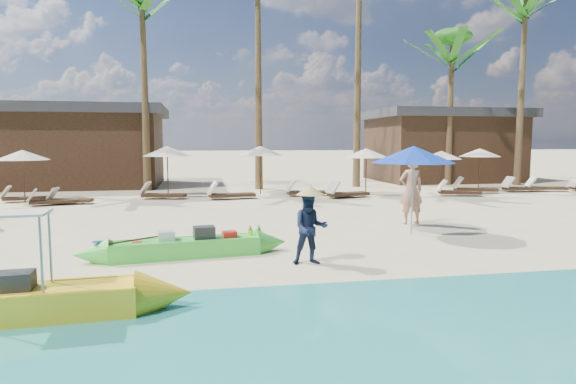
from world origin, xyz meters
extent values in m
plane|color=beige|center=(0.00, 0.00, 0.00)|extent=(240.00, 240.00, 0.00)
cube|color=tan|center=(0.00, -5.00, 0.00)|extent=(240.00, 4.50, 0.01)
cube|color=#42D541|center=(-1.16, -0.09, 0.18)|extent=(3.12, 1.01, 0.37)
cube|color=white|center=(-1.16, -0.09, 0.20)|extent=(2.68, 0.78, 0.17)
cube|color=#262628|center=(-0.78, -0.04, 0.45)|extent=(0.47, 0.39, 0.34)
cube|color=silver|center=(-1.55, -0.08, 0.42)|extent=(0.37, 0.33, 0.27)
cube|color=red|center=(-0.24, -0.02, 0.39)|extent=(0.32, 0.28, 0.21)
cylinder|color=red|center=(-2.13, -0.16, 0.33)|extent=(0.21, 0.21, 0.09)
cylinder|color=#262628|center=(-2.36, -0.28, 0.32)|extent=(0.19, 0.19, 0.08)
sphere|color=tan|center=(-2.65, -0.27, 0.37)|extent=(0.17, 0.17, 0.17)
cylinder|color=yellow|center=(0.22, 0.16, 0.37)|extent=(0.14, 0.14, 0.17)
cylinder|color=yellow|center=(0.41, 0.19, 0.37)|extent=(0.14, 0.14, 0.17)
cube|color=#262628|center=(-3.31, -3.36, 0.50)|extent=(0.47, 0.39, 0.34)
cube|color=beige|center=(-3.31, -3.36, 1.46)|extent=(0.94, 0.67, 0.03)
imported|color=tan|center=(5.21, 2.81, 1.00)|extent=(0.74, 0.50, 2.00)
imported|color=#151E3A|center=(1.26, -1.16, 0.72)|extent=(0.74, 0.60, 1.44)
cylinder|color=#99999E|center=(4.54, 1.30, 1.12)|extent=(0.05, 0.05, 2.23)
cone|color=#1237AF|center=(4.54, 1.30, 2.08)|extent=(2.13, 2.13, 0.44)
cube|color=#392717|center=(-7.69, 10.52, 0.14)|extent=(1.67, 0.71, 0.11)
cube|color=beige|center=(-8.40, 10.43, 0.43)|extent=(0.42, 0.56, 0.47)
cylinder|color=#392717|center=(-7.77, 10.64, 1.01)|extent=(0.05, 0.05, 2.01)
cone|color=beige|center=(-7.77, 10.64, 1.87)|extent=(2.01, 2.01, 0.40)
cube|color=#392717|center=(-6.31, 9.21, 0.14)|extent=(1.67, 0.82, 0.11)
cube|color=beige|center=(-7.00, 9.07, 0.42)|extent=(0.45, 0.58, 0.47)
cube|color=#392717|center=(-5.75, 9.49, 0.14)|extent=(1.64, 0.76, 0.11)
cube|color=beige|center=(-6.43, 9.60, 0.42)|extent=(0.43, 0.56, 0.46)
cylinder|color=#392717|center=(-2.19, 11.23, 1.07)|extent=(0.05, 0.05, 2.15)
cone|color=beige|center=(-2.19, 11.23, 2.00)|extent=(2.15, 2.15, 0.43)
cube|color=#392717|center=(-2.32, 10.49, 0.16)|extent=(1.87, 0.93, 0.13)
cube|color=beige|center=(-3.09, 10.65, 0.47)|extent=(0.51, 0.65, 0.52)
cylinder|color=#392717|center=(1.92, 11.74, 1.07)|extent=(0.05, 0.05, 2.14)
cone|color=beige|center=(1.92, 11.74, 1.99)|extent=(2.14, 2.14, 0.43)
cube|color=#392717|center=(0.51, 9.95, 0.17)|extent=(1.97, 0.88, 0.13)
cube|color=beige|center=(-0.32, 9.83, 0.50)|extent=(0.51, 0.67, 0.55)
cube|color=#392717|center=(3.85, 10.48, 0.15)|extent=(1.75, 0.60, 0.12)
cube|color=beige|center=(3.08, 10.46, 0.46)|extent=(0.40, 0.57, 0.51)
cylinder|color=#392717|center=(6.47, 10.19, 1.02)|extent=(0.05, 0.05, 2.04)
cone|color=beige|center=(6.47, 10.19, 1.90)|extent=(2.04, 2.04, 0.41)
cube|color=#392717|center=(5.46, 9.50, 0.16)|extent=(1.92, 1.08, 0.13)
cube|color=beige|center=(4.69, 9.27, 0.48)|extent=(0.56, 0.68, 0.53)
cube|color=#392717|center=(5.46, 9.79, 0.14)|extent=(1.69, 0.93, 0.11)
cube|color=beige|center=(4.77, 9.98, 0.43)|extent=(0.49, 0.60, 0.47)
cylinder|color=#392717|center=(10.37, 10.73, 0.95)|extent=(0.05, 0.05, 1.91)
cone|color=beige|center=(10.37, 10.73, 1.77)|extent=(1.91, 1.91, 0.38)
cube|color=#392717|center=(10.52, 9.24, 0.16)|extent=(1.86, 1.03, 0.13)
cube|color=beige|center=(9.76, 9.45, 0.47)|extent=(0.54, 0.66, 0.52)
cylinder|color=#392717|center=(12.72, 11.31, 1.01)|extent=(0.05, 0.05, 2.01)
cone|color=beige|center=(12.72, 11.31, 1.87)|extent=(2.01, 2.01, 0.40)
cube|color=#392717|center=(11.91, 10.23, 0.17)|extent=(1.98, 1.12, 0.13)
cube|color=beige|center=(11.11, 10.46, 0.50)|extent=(0.58, 0.70, 0.55)
cube|color=#392717|center=(14.45, 10.32, 0.16)|extent=(1.85, 0.67, 0.13)
cube|color=beige|center=(13.65, 10.35, 0.48)|extent=(0.44, 0.61, 0.53)
cube|color=#392717|center=(15.77, 10.32, 0.16)|extent=(1.85, 1.02, 0.12)
cube|color=beige|center=(15.02, 10.53, 0.47)|extent=(0.53, 0.66, 0.51)
cube|color=beige|center=(17.15, 10.22, 0.43)|extent=(0.41, 0.55, 0.47)
cone|color=brown|center=(-3.36, 14.27, 5.04)|extent=(0.40, 0.40, 10.08)
cone|color=brown|center=(2.15, 14.01, 5.63)|extent=(0.40, 0.40, 11.26)
cone|color=brown|center=(7.45, 14.38, 6.58)|extent=(0.40, 0.40, 13.16)
cone|color=brown|center=(12.84, 14.52, 4.04)|extent=(0.40, 0.40, 8.07)
ellipsoid|color=#1F6C1B|center=(12.84, 14.52, 8.07)|extent=(2.08, 2.08, 0.88)
cone|color=brown|center=(16.57, 13.68, 5.32)|extent=(0.40, 0.40, 10.64)
cube|color=#392717|center=(-8.00, 17.50, 1.90)|extent=(10.00, 6.00, 3.80)
cube|color=#2D2D33|center=(-8.00, 17.50, 4.05)|extent=(10.80, 6.60, 0.50)
cube|color=#392717|center=(14.00, 17.50, 1.90)|extent=(8.00, 6.00, 3.80)
cube|color=#2D2D33|center=(14.00, 17.50, 4.05)|extent=(8.80, 6.60, 0.50)
camera|label=1|loc=(-0.87, -10.21, 2.41)|focal=30.00mm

